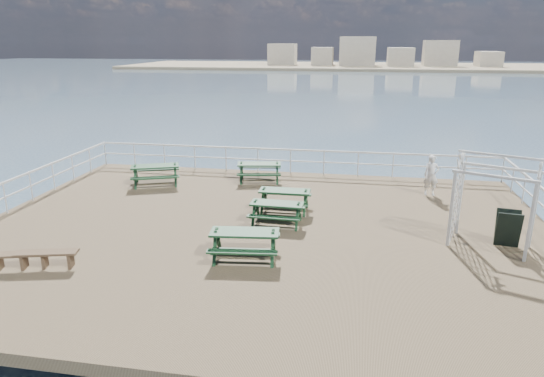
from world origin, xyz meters
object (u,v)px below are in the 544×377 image
at_px(flat_bench_near, 47,256).
at_px(picnic_table_e, 277,209).
at_px(picnic_table_a, 155,171).
at_px(person, 431,175).
at_px(picnic_table_c, 285,196).
at_px(picnic_table_b, 259,168).
at_px(trellis_arbor, 493,207).
at_px(flat_bench_far, 22,257).
at_px(picnic_table_d, 245,239).

bearing_deg(flat_bench_near, picnic_table_e, 23.73).
relative_size(picnic_table_a, person, 1.49).
relative_size(picnic_table_c, person, 1.13).
bearing_deg(picnic_table_b, trellis_arbor, -44.76).
bearing_deg(trellis_arbor, flat_bench_far, -141.29).
height_order(trellis_arbor, person, trellis_arbor).
distance_m(picnic_table_c, trellis_arbor, 6.54).
distance_m(picnic_table_a, picnic_table_d, 8.09).
bearing_deg(picnic_table_a, picnic_table_d, -71.25).
bearing_deg(picnic_table_b, picnic_table_a, -172.76).
height_order(picnic_table_b, person, person).
bearing_deg(person, picnic_table_d, -134.53).
distance_m(picnic_table_a, flat_bench_near, 7.67).
bearing_deg(picnic_table_d, trellis_arbor, 10.07).
xyz_separation_m(flat_bench_near, person, (10.59, 8.16, 0.44)).
xyz_separation_m(picnic_table_b, flat_bench_near, (-3.80, -8.89, -0.22)).
distance_m(trellis_arbor, person, 4.86).
relative_size(picnic_table_b, person, 1.30).
bearing_deg(picnic_table_e, picnic_table_c, 89.12).
height_order(picnic_table_a, picnic_table_b, picnic_table_a).
bearing_deg(flat_bench_far, trellis_arbor, 0.28).
bearing_deg(flat_bench_near, picnic_table_a, 78.00).
height_order(picnic_table_b, trellis_arbor, trellis_arbor).
distance_m(picnic_table_c, picnic_table_e, 1.30).
height_order(picnic_table_e, flat_bench_far, picnic_table_e).
height_order(picnic_table_d, picnic_table_e, picnic_table_d).
relative_size(picnic_table_c, picnic_table_d, 0.88).
relative_size(picnic_table_a, picnic_table_c, 1.32).
relative_size(picnic_table_d, trellis_arbor, 0.73).
height_order(picnic_table_b, picnic_table_e, picnic_table_b).
bearing_deg(flat_bench_far, picnic_table_e, 19.62).
bearing_deg(person, picnic_table_a, 178.30).
distance_m(picnic_table_a, picnic_table_e, 6.62).
distance_m(picnic_table_b, picnic_table_d, 7.54).
bearing_deg(trellis_arbor, person, 124.33).
xyz_separation_m(picnic_table_b, picnic_table_e, (1.53, -4.77, -0.04)).
bearing_deg(flat_bench_far, person, 20.54).
distance_m(picnic_table_e, trellis_arbor, 6.33).
relative_size(picnic_table_e, flat_bench_near, 1.06).
relative_size(picnic_table_b, picnic_table_c, 1.15).
xyz_separation_m(picnic_table_e, flat_bench_near, (-5.34, -4.12, -0.18)).
bearing_deg(flat_bench_near, trellis_arbor, 2.52).
xyz_separation_m(picnic_table_b, person, (6.79, -0.74, 0.22)).
distance_m(picnic_table_d, flat_bench_near, 5.12).
relative_size(picnic_table_e, flat_bench_far, 1.12).
bearing_deg(picnic_table_a, flat_bench_far, -113.57).
bearing_deg(picnic_table_e, flat_bench_near, -140.68).
relative_size(picnic_table_d, person, 1.28).
height_order(picnic_table_c, flat_bench_near, picnic_table_c).
bearing_deg(flat_bench_far, picnic_table_b, 47.93).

